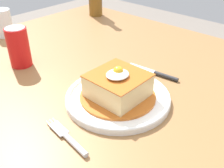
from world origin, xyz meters
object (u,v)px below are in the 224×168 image
(main_plate, at_px, (118,97))
(soda_can, at_px, (19,47))
(knife, at_px, (159,74))
(fork, at_px, (70,139))
(drinking_glass, at_px, (4,25))

(main_plate, height_order, soda_can, soda_can)
(knife, bearing_deg, main_plate, 177.50)
(fork, xyz_separation_m, knife, (0.35, 0.02, 0.00))
(main_plate, xyz_separation_m, fork, (-0.18, -0.02, -0.00))
(soda_can, bearing_deg, knife, -56.71)
(main_plate, xyz_separation_m, soda_can, (-0.06, 0.35, 0.05))
(fork, bearing_deg, soda_can, 72.74)
(main_plate, bearing_deg, soda_can, 99.92)
(knife, distance_m, drinking_glass, 0.65)
(main_plate, distance_m, fork, 0.18)
(fork, relative_size, soda_can, 1.14)
(knife, bearing_deg, soda_can, 123.29)
(fork, bearing_deg, main_plate, 7.92)
(soda_can, bearing_deg, fork, -107.26)
(soda_can, bearing_deg, main_plate, -80.08)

